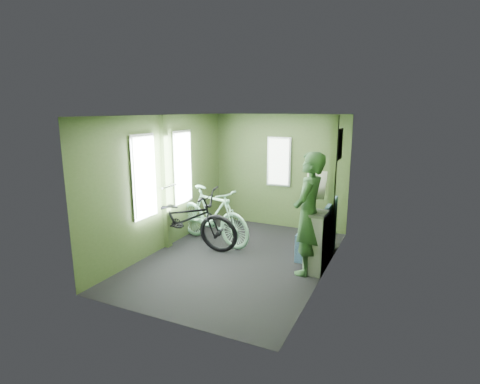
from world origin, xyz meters
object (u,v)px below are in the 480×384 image
object	(u,v)px
passenger	(308,214)
waste_box	(316,242)
bicycle_mint	(213,242)
bench_seat	(318,239)
bicycle_black	(184,248)

from	to	relation	value
passenger	waste_box	distance (m)	0.46
bicycle_mint	bench_seat	distance (m)	1.92
bicycle_black	waste_box	world-z (taller)	waste_box
bicycle_black	passenger	size ratio (longest dim) A/B	1.13
bicycle_black	bench_seat	world-z (taller)	bench_seat
passenger	waste_box	xyz separation A→B (m)	(0.11, 0.06, -0.44)
waste_box	bench_seat	distance (m)	0.70
bicycle_mint	bench_seat	bearing A→B (deg)	-67.73
bicycle_black	waste_box	xyz separation A→B (m)	(2.34, -0.02, 0.46)
bicycle_black	bench_seat	size ratio (longest dim) A/B	2.16
bicycle_black	bicycle_mint	size ratio (longest dim) A/B	1.18
waste_box	bench_seat	size ratio (longest dim) A/B	0.98
bicycle_mint	waste_box	xyz separation A→B (m)	(2.00, -0.47, 0.46)
bicycle_black	bicycle_mint	bearing A→B (deg)	-40.31
passenger	bench_seat	size ratio (longest dim) A/B	1.91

